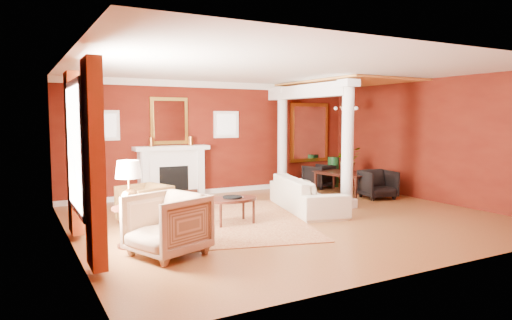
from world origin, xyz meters
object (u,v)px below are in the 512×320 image
armchair_leopard (144,202)px  side_table (129,190)px  armchair_stripe (167,222)px  dining_table (345,177)px  coffee_table (232,201)px  sofa (307,188)px

armchair_leopard → side_table: bearing=-42.8°
armchair_leopard → armchair_stripe: size_ratio=0.83×
armchair_leopard → armchair_stripe: bearing=-25.7°
side_table → dining_table: side_table is taller
armchair_leopard → coffee_table: (1.45, -0.75, 0.03)m
armchair_leopard → armchair_stripe: (-0.22, -2.07, 0.08)m
sofa → side_table: size_ratio=1.81×
side_table → dining_table: 6.62m
sofa → armchair_stripe: size_ratio=2.45×
armchair_stripe → side_table: size_ratio=0.74×
armchair_leopard → coffee_table: armchair_leopard is taller
armchair_stripe → coffee_table: armchair_stripe is taller
sofa → armchair_stripe: 4.01m
armchair_leopard → dining_table: dining_table is taller
coffee_table → armchair_stripe: bearing=-141.7°
armchair_leopard → coffee_table: 1.63m
armchair_stripe → coffee_table: bearing=106.6°
armchair_leopard → dining_table: 5.66m
armchair_stripe → coffee_table: size_ratio=1.03×
coffee_table → dining_table: dining_table is taller
armchair_leopard → dining_table: (5.57, 1.02, 0.03)m
sofa → coffee_table: size_ratio=2.52×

